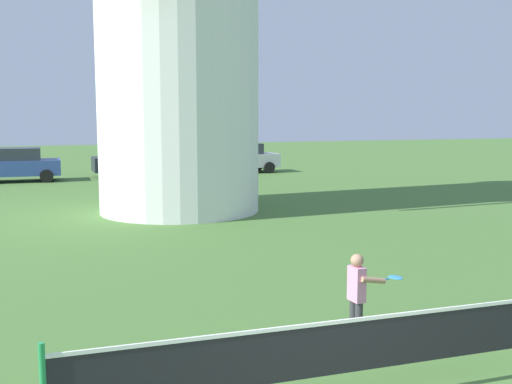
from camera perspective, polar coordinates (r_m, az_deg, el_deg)
tennis_net at (r=6.60m, az=5.69°, el=-14.45°), size 5.44×0.06×1.10m
player_far at (r=8.72m, az=9.47°, el=-9.05°), size 0.73×0.45×1.21m
parked_car_blue at (r=30.38m, az=-21.44°, el=2.41°), size 3.96×1.88×1.56m
parked_car_black at (r=31.32m, az=-10.98°, el=2.92°), size 4.37×2.03×1.56m
parked_car_silver at (r=32.64m, az=-1.64°, el=3.22°), size 4.22×1.97×1.56m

